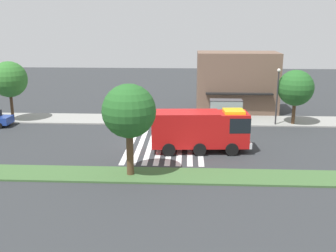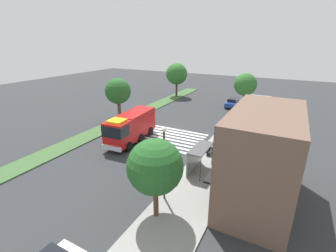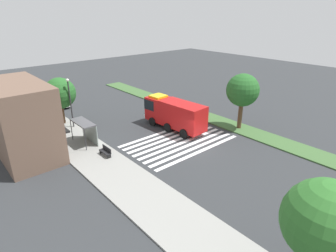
% 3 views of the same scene
% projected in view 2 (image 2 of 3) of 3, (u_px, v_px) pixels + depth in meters
% --- Properties ---
extents(ground_plane, '(120.00, 120.00, 0.00)m').
position_uv_depth(ground_plane, '(165.00, 131.00, 33.20)').
color(ground_plane, '#2D3033').
extents(sidewalk, '(60.00, 4.62, 0.14)m').
position_uv_depth(sidewalk, '(228.00, 142.00, 29.30)').
color(sidewalk, gray).
rests_on(sidewalk, ground_plane).
extents(median_strip, '(60.00, 3.00, 0.14)m').
position_uv_depth(median_strip, '(120.00, 122.00, 36.69)').
color(median_strip, '#3D6033').
rests_on(median_strip, ground_plane).
extents(crosswalk, '(6.75, 11.81, 0.01)m').
position_uv_depth(crosswalk, '(158.00, 136.00, 31.55)').
color(crosswalk, silver).
rests_on(crosswalk, ground_plane).
extents(fire_truck, '(8.58, 3.24, 3.68)m').
position_uv_depth(fire_truck, '(130.00, 126.00, 28.96)').
color(fire_truck, '#B71414').
rests_on(fire_truck, ground_plane).
extents(parked_car_west, '(4.83, 2.20, 1.68)m').
position_uv_depth(parked_car_west, '(233.00, 102.00, 44.99)').
color(parked_car_west, navy).
rests_on(parked_car_west, ground_plane).
extents(bus_stop_shelter, '(3.50, 1.40, 2.46)m').
position_uv_depth(bus_stop_shelter, '(197.00, 154.00, 22.31)').
color(bus_stop_shelter, '#4C4C51').
rests_on(bus_stop_shelter, sidewalk).
extents(bench_near_shelter, '(1.60, 0.50, 0.90)m').
position_uv_depth(bench_near_shelter, '(210.00, 150.00, 26.07)').
color(bench_near_shelter, black).
rests_on(bench_near_shelter, sidewalk).
extents(street_lamp, '(0.36, 0.36, 6.01)m').
position_uv_depth(street_lamp, '(164.00, 158.00, 17.60)').
color(street_lamp, '#2D2D30').
rests_on(street_lamp, sidewalk).
extents(storefront_building, '(9.65, 5.62, 7.34)m').
position_uv_depth(storefront_building, '(261.00, 157.00, 17.76)').
color(storefront_building, brown).
rests_on(storefront_building, ground_plane).
extents(sidewalk_tree_far_west, '(3.94, 3.94, 6.59)m').
position_uv_depth(sidewalk_tree_far_west, '(245.00, 84.00, 41.30)').
color(sidewalk_tree_far_west, '#47301E').
rests_on(sidewalk_tree_far_west, sidewalk).
extents(sidewalk_tree_center, '(3.83, 3.83, 5.84)m').
position_uv_depth(sidewalk_tree_center, '(155.00, 167.00, 15.67)').
color(sidewalk_tree_center, '#513823').
rests_on(sidewalk_tree_center, sidewalk).
extents(median_tree_far_west, '(4.68, 4.68, 7.29)m').
position_uv_depth(median_tree_far_west, '(177.00, 74.00, 51.91)').
color(median_tree_far_west, '#47301E').
rests_on(median_tree_far_west, median_strip).
extents(median_tree_west, '(3.84, 3.84, 6.65)m').
position_uv_depth(median_tree_west, '(118.00, 91.00, 35.17)').
color(median_tree_west, '#513823').
rests_on(median_tree_west, median_strip).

